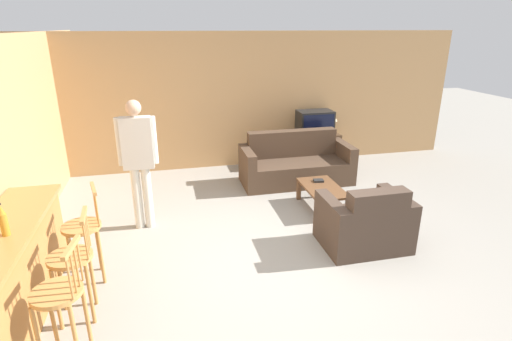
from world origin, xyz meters
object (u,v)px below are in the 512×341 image
Objects in this scene: bar_chair_far at (84,233)px; book_on_table at (318,181)px; bar_chair_mid at (73,264)px; tv at (315,122)px; armchair_near at (365,224)px; couch_far at (296,165)px; coffee_table at (322,190)px; person_by_window at (138,157)px; tv_unit at (313,149)px; bar_chair_near at (60,300)px; bottle at (3,221)px; table_lamp at (332,117)px.

book_on_table is (3.24, 1.36, -0.21)m from bar_chair_far.
bar_chair_mid is 5.42m from tv.
armchair_near is at bearing 9.71° from bar_chair_mid.
coffee_table is at bearing -88.75° from couch_far.
couch_far is at bearing 24.30° from person_by_window.
couch_far is 1.99× the size of tv_unit.
bar_chair_near is 0.89m from bottle.
book_on_table is (3.24, 2.52, -0.21)m from bar_chair_near.
coffee_table is (0.03, -1.21, -0.01)m from couch_far.
person_by_window is (-3.30, -2.03, 0.71)m from tv_unit.
bar_chair_mid reaches higher than armchair_near.
armchair_near is at bearing -86.93° from book_on_table.
bottle is (-0.49, 0.00, 0.51)m from bar_chair_mid.
couch_far is at bearing 93.01° from armchair_near.
person_by_window is (0.56, 1.77, 0.45)m from bar_chair_mid.
tv_unit is at bearing 48.37° from bar_chair_near.
bar_chair_near is 1.16m from bar_chair_far.
bottle reaches higher than bar_chair_mid.
bar_chair_near is 3.51m from armchair_near.
table_lamp is at bearing 61.93° from book_on_table.
book_on_table is (0.02, 0.23, 0.07)m from coffee_table.
table_lamp is (4.22, 3.18, 0.38)m from bar_chair_far.
bar_chair_mid is (0.00, 0.54, 0.00)m from bar_chair_near.
person_by_window is at bearing 179.56° from coffee_table.
bar_chair_near is at bearing -134.15° from table_lamp.
tv reaches higher than bar_chair_mid.
bar_chair_mid is at bearing -137.18° from couch_far.
bar_chair_near is at bearing -90.01° from bar_chair_mid.
tv is (0.64, 2.05, 0.57)m from coffee_table.
bar_chair_far is at bearing -116.12° from person_by_window.
table_lamp is at bearing 39.54° from couch_far.
bar_chair_near is 5.82m from tv.
tv is at bearing 41.15° from bottle.
bottle is at bearing -141.21° from couch_far.
bar_chair_near and bar_chair_far have the same top height.
armchair_near is at bearing -105.50° from table_lamp.
table_lamp is at bearing 42.06° from bar_chair_mid.
bottle is 2.06m from person_by_window.
bottle reaches higher than tv_unit.
tv is (0.54, 3.23, 0.56)m from armchair_near.
bar_chair_mid is 1.17× the size of coffee_table.
bar_chair_near is 5.82m from tv_unit.
bar_chair_mid is 5.43m from tv_unit.
bar_chair_mid reaches higher than coffee_table.
person_by_window is (1.05, 1.77, -0.06)m from bottle.
bar_chair_mid is 0.55× the size of couch_far.
person_by_window is at bearing -148.36° from tv_unit.
bottle reaches higher than bar_chair_near.
bar_chair_far is at bearing 90.01° from bar_chair_near.
bar_chair_mid reaches higher than book_on_table.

